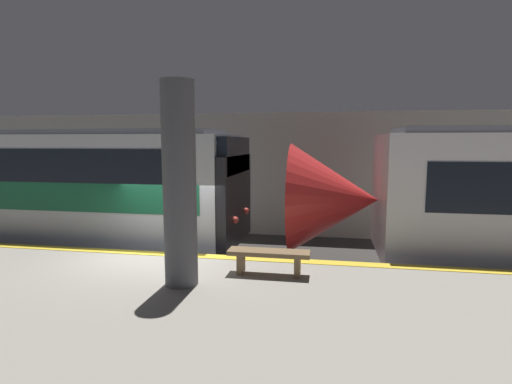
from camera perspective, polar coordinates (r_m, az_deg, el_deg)
name	(u,v)px	position (r m, az deg, el deg)	size (l,w,h in m)	color
ground_plane	(162,298)	(9.53, -13.30, -14.54)	(120.00, 120.00, 0.00)	#33302D
platform	(98,325)	(7.30, -21.61, -17.26)	(40.00, 4.98, 1.08)	gray
station_rear_barrier	(232,174)	(15.22, -3.52, 2.58)	(50.00, 0.15, 4.57)	#B2AD9E
support_pillar_near	(180,185)	(6.77, -10.87, 1.01)	(0.56, 0.56, 3.43)	#56565B
platform_bench	(269,256)	(7.41, 1.85, -9.20)	(1.50, 0.40, 0.45)	brown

